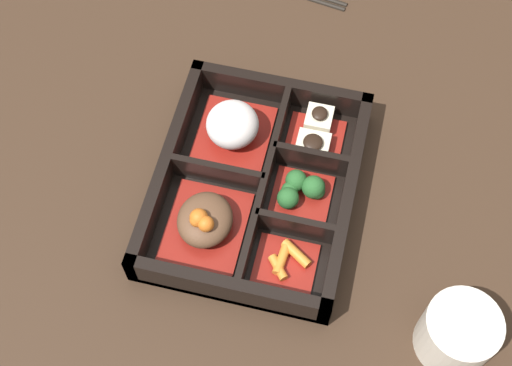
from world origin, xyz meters
TOP-DOWN VIEW (x-y plane):
  - ground_plane at (0.00, 0.00)m, footprint 3.00×3.00m
  - bento_base at (0.00, 0.00)m, footprint 0.29×0.23m
  - bento_rim at (-0.00, -0.00)m, footprint 0.29×0.23m
  - bowl_stew at (-0.07, 0.05)m, footprint 0.11×0.09m
  - bowl_rice at (0.06, 0.04)m, footprint 0.11×0.09m
  - bowl_carrots at (-0.09, -0.06)m, footprint 0.06×0.07m
  - bowl_greens at (0.00, -0.05)m, footprint 0.07×0.07m
  - bowl_tofu at (0.08, -0.06)m, footprint 0.08×0.07m
  - tea_cup at (-0.13, -0.25)m, footprint 0.08×0.08m

SIDE VIEW (x-z plane):
  - ground_plane at x=0.00m, z-range 0.00..0.00m
  - bento_base at x=0.00m, z-range 0.00..0.01m
  - bowl_carrots at x=-0.09m, z-range 0.01..0.02m
  - bowl_tofu at x=0.08m, z-range 0.01..0.04m
  - bowl_greens at x=0.00m, z-range 0.01..0.04m
  - bento_rim at x=0.00m, z-range 0.00..0.05m
  - bowl_stew at x=-0.07m, z-range 0.00..0.06m
  - bowl_rice at x=0.06m, z-range 0.01..0.06m
  - tea_cup at x=-0.13m, z-range 0.00..0.07m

